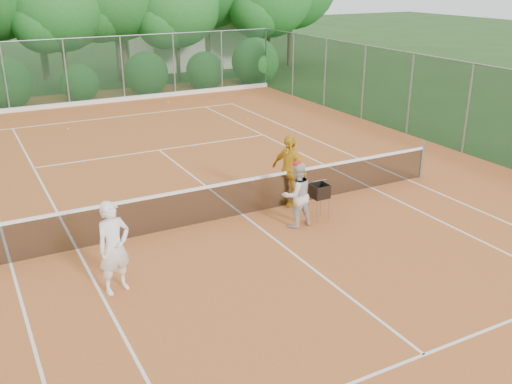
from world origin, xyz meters
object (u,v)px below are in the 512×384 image
at_px(player_white, 114,247).
at_px(player_center_grp, 297,194).
at_px(ball_hopper, 319,192).
at_px(player_yellow, 289,170).

bearing_deg(player_white, player_center_grp, -4.50).
xyz_separation_m(player_center_grp, ball_hopper, (0.72, 0.10, -0.09)).
height_order(player_yellow, ball_hopper, player_yellow).
xyz_separation_m(player_center_grp, player_yellow, (0.57, 1.28, 0.12)).
bearing_deg(ball_hopper, player_yellow, 73.75).
relative_size(player_center_grp, ball_hopper, 1.81).
bearing_deg(player_center_grp, player_white, -168.61).
bearing_deg(player_yellow, player_center_grp, -42.74).
bearing_deg(player_center_grp, ball_hopper, 7.90).
relative_size(player_white, ball_hopper, 2.02).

